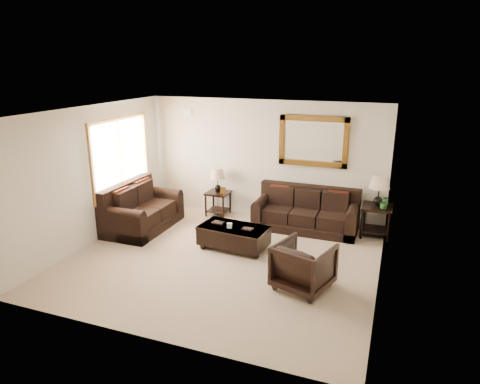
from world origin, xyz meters
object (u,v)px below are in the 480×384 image
at_px(end_table_right, 378,196).
at_px(coffee_table, 234,235).
at_px(armchair, 304,264).
at_px(loveseat, 140,212).
at_px(sofa, 306,214).
at_px(end_table_left, 218,185).

distance_m(end_table_right, coffee_table, 3.06).
bearing_deg(armchair, loveseat, -1.85).
height_order(coffee_table, armchair, armchair).
xyz_separation_m(loveseat, armchair, (3.89, -1.32, 0.05)).
relative_size(loveseat, end_table_right, 1.34).
bearing_deg(sofa, end_table_left, 176.39).
distance_m(loveseat, end_table_right, 5.03).
height_order(loveseat, coffee_table, loveseat).
relative_size(sofa, loveseat, 1.23).
relative_size(sofa, coffee_table, 1.59).
distance_m(loveseat, end_table_left, 1.89).
relative_size(loveseat, armchair, 2.11).
bearing_deg(loveseat, coffee_table, -97.01).
bearing_deg(end_table_left, coffee_table, -57.80).
distance_m(sofa, end_table_left, 2.18).
xyz_separation_m(sofa, end_table_left, (-2.13, 0.13, 0.41)).
distance_m(end_table_left, coffee_table, 2.00).
distance_m(sofa, loveseat, 3.60).
bearing_deg(end_table_right, loveseat, -164.66).
xyz_separation_m(loveseat, end_table_left, (1.25, 1.37, 0.37)).
bearing_deg(coffee_table, armchair, -27.64).
bearing_deg(end_table_left, armchair, -45.56).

